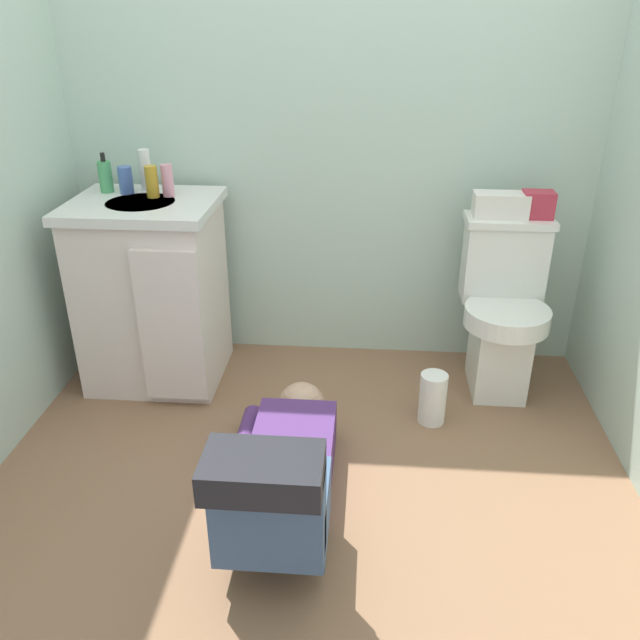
# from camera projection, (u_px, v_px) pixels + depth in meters

# --- Properties ---
(ground_plane) EXTENTS (2.81, 3.20, 0.04)m
(ground_plane) POSITION_uv_depth(u_px,v_px,m) (307.00, 502.00, 2.25)
(ground_plane) COLOR #876145
(wall_back) EXTENTS (2.47, 0.08, 2.40)m
(wall_back) POSITION_uv_depth(u_px,v_px,m) (331.00, 94.00, 2.73)
(wall_back) COLOR #B3CCBB
(wall_back) RESTS_ON ground_plane
(toilet) EXTENTS (0.36, 0.46, 0.75)m
(toilet) POSITION_uv_depth(u_px,v_px,m) (502.00, 310.00, 2.76)
(toilet) COLOR white
(toilet) RESTS_ON ground_plane
(vanity_cabinet) EXTENTS (0.60, 0.53, 0.82)m
(vanity_cabinet) POSITION_uv_depth(u_px,v_px,m) (153.00, 291.00, 2.81)
(vanity_cabinet) COLOR silver
(vanity_cabinet) RESTS_ON ground_plane
(faucet) EXTENTS (0.02, 0.02, 0.10)m
(faucet) POSITION_uv_depth(u_px,v_px,m) (151.00, 180.00, 2.74)
(faucet) COLOR silver
(faucet) RESTS_ON vanity_cabinet
(person_plumber) EXTENTS (0.39, 1.06, 0.52)m
(person_plumber) POSITION_uv_depth(u_px,v_px,m) (283.00, 472.00, 2.09)
(person_plumber) COLOR #512D6B
(person_plumber) RESTS_ON ground_plane
(tissue_box) EXTENTS (0.22, 0.11, 0.10)m
(tissue_box) POSITION_uv_depth(u_px,v_px,m) (500.00, 205.00, 2.65)
(tissue_box) COLOR silver
(tissue_box) RESTS_ON toilet
(toiletry_bag) EXTENTS (0.12, 0.09, 0.11)m
(toiletry_bag) POSITION_uv_depth(u_px,v_px,m) (538.00, 205.00, 2.64)
(toiletry_bag) COLOR #B22D3F
(toiletry_bag) RESTS_ON toilet
(soap_dispenser) EXTENTS (0.06, 0.06, 0.17)m
(soap_dispenser) POSITION_uv_depth(u_px,v_px,m) (105.00, 176.00, 2.73)
(soap_dispenser) COLOR #48A160
(soap_dispenser) RESTS_ON vanity_cabinet
(bottle_blue) EXTENTS (0.06, 0.06, 0.11)m
(bottle_blue) POSITION_uv_depth(u_px,v_px,m) (126.00, 180.00, 2.71)
(bottle_blue) COLOR #4567B1
(bottle_blue) RESTS_ON vanity_cabinet
(bottle_white) EXTENTS (0.05, 0.05, 0.17)m
(bottle_white) POSITION_uv_depth(u_px,v_px,m) (145.00, 170.00, 2.74)
(bottle_white) COLOR white
(bottle_white) RESTS_ON vanity_cabinet
(bottle_amber) EXTENTS (0.05, 0.05, 0.13)m
(bottle_amber) POSITION_uv_depth(u_px,v_px,m) (152.00, 182.00, 2.66)
(bottle_amber) COLOR gold
(bottle_amber) RESTS_ON vanity_cabinet
(bottle_pink) EXTENTS (0.05, 0.05, 0.13)m
(bottle_pink) POSITION_uv_depth(u_px,v_px,m) (167.00, 181.00, 2.67)
(bottle_pink) COLOR pink
(bottle_pink) RESTS_ON vanity_cabinet
(paper_towel_roll) EXTENTS (0.11, 0.11, 0.22)m
(paper_towel_roll) POSITION_uv_depth(u_px,v_px,m) (433.00, 398.00, 2.61)
(paper_towel_roll) COLOR white
(paper_towel_roll) RESTS_ON ground_plane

